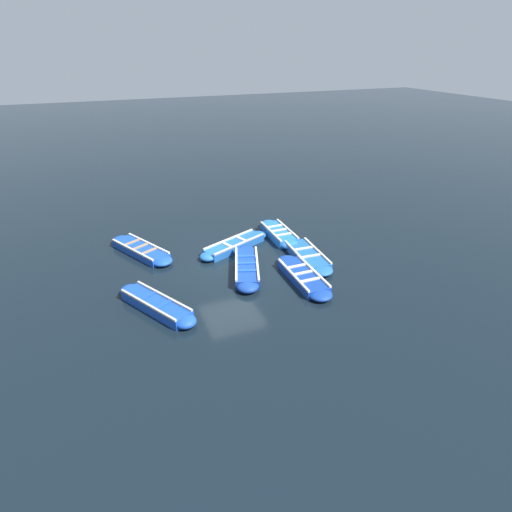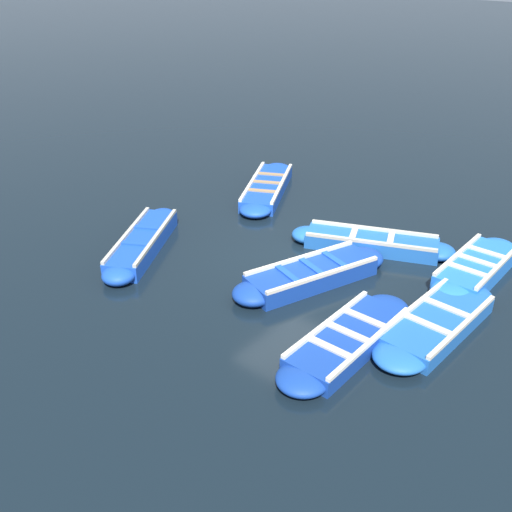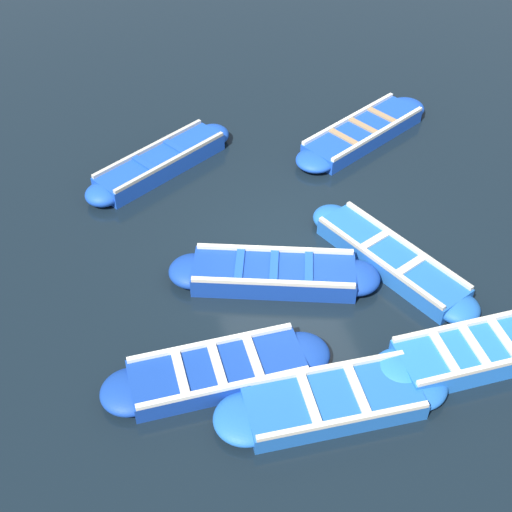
% 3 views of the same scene
% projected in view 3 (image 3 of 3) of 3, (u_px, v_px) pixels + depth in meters
% --- Properties ---
extents(ground_plane, '(120.00, 120.00, 0.00)m').
position_uv_depth(ground_plane, '(296.00, 257.00, 12.96)').
color(ground_plane, black).
extents(boat_centre, '(2.14, 3.74, 0.39)m').
position_uv_depth(boat_centre, '(391.00, 260.00, 12.66)').
color(boat_centre, '#1E59AD').
rests_on(boat_centre, ground).
extents(boat_tucked, '(3.29, 0.96, 0.43)m').
position_uv_depth(boat_tucked, '(472.00, 354.00, 11.05)').
color(boat_tucked, blue).
rests_on(boat_tucked, ground).
extents(boat_far_corner, '(3.85, 2.52, 0.39)m').
position_uv_depth(boat_far_corner, '(363.00, 133.00, 15.68)').
color(boat_far_corner, '#1947B7').
rests_on(boat_far_corner, ground).
extents(boat_end_of_row, '(3.75, 2.03, 0.43)m').
position_uv_depth(boat_end_of_row, '(274.00, 274.00, 12.36)').
color(boat_end_of_row, navy).
rests_on(boat_end_of_row, ground).
extents(boat_outer_right, '(3.55, 2.43, 0.43)m').
position_uv_depth(boat_outer_right, '(161.00, 163.00, 14.80)').
color(boat_outer_right, '#1947B7').
rests_on(boat_outer_right, ground).
extents(boat_mid_row, '(3.61, 1.17, 0.37)m').
position_uv_depth(boat_mid_row, '(333.00, 401.00, 10.44)').
color(boat_mid_row, '#1E59AD').
rests_on(boat_mid_row, ground).
extents(boat_outer_left, '(3.58, 1.00, 0.38)m').
position_uv_depth(boat_outer_left, '(218.00, 372.00, 10.82)').
color(boat_outer_left, navy).
rests_on(boat_outer_left, ground).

